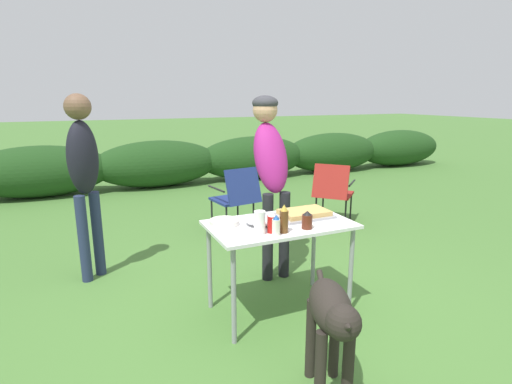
% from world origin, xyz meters
% --- Properties ---
extents(ground_plane, '(60.00, 60.00, 0.00)m').
position_xyz_m(ground_plane, '(0.00, 0.00, 0.00)').
color(ground_plane, '#477533').
extents(shrub_hedge, '(14.40, 0.90, 0.89)m').
position_xyz_m(shrub_hedge, '(-0.00, 5.04, 0.44)').
color(shrub_hedge, '#1E4219').
rests_on(shrub_hedge, ground).
extents(folding_table, '(1.10, 0.64, 0.74)m').
position_xyz_m(folding_table, '(0.00, 0.00, 0.66)').
color(folding_table, white).
rests_on(folding_table, ground).
extents(food_tray, '(0.43, 0.29, 0.06)m').
position_xyz_m(food_tray, '(0.25, 0.06, 0.77)').
color(food_tray, '#9E9EA3').
rests_on(food_tray, folding_table).
extents(plate_stack, '(0.22, 0.22, 0.04)m').
position_xyz_m(plate_stack, '(-0.41, 0.13, 0.76)').
color(plate_stack, white).
rests_on(plate_stack, folding_table).
extents(mixing_bowl, '(0.25, 0.25, 0.08)m').
position_xyz_m(mixing_bowl, '(-0.15, 0.03, 0.78)').
color(mixing_bowl, silver).
rests_on(mixing_bowl, folding_table).
extents(paper_cup_stack, '(0.08, 0.08, 0.17)m').
position_xyz_m(paper_cup_stack, '(-0.25, -0.17, 0.82)').
color(paper_cup_stack, white).
rests_on(paper_cup_stack, folding_table).
extents(beer_bottle, '(0.06, 0.06, 0.21)m').
position_xyz_m(beer_bottle, '(-0.08, -0.21, 0.84)').
color(beer_bottle, brown).
rests_on(beer_bottle, folding_table).
extents(mayo_bottle, '(0.06, 0.06, 0.15)m').
position_xyz_m(mayo_bottle, '(-0.16, -0.24, 0.81)').
color(mayo_bottle, silver).
rests_on(mayo_bottle, folding_table).
extents(bbq_sauce_bottle, '(0.08, 0.08, 0.14)m').
position_xyz_m(bbq_sauce_bottle, '(0.12, -0.20, 0.80)').
color(bbq_sauce_bottle, '#562314').
rests_on(bbq_sauce_bottle, folding_table).
extents(ketchup_bottle, '(0.07, 0.07, 0.16)m').
position_xyz_m(ketchup_bottle, '(-0.15, -0.17, 0.81)').
color(ketchup_bottle, red).
rests_on(ketchup_bottle, folding_table).
extents(standing_person_in_navy_coat, '(0.32, 0.48, 1.70)m').
position_xyz_m(standing_person_in_navy_coat, '(0.25, 0.68, 1.10)').
color(standing_person_in_navy_coat, black).
rests_on(standing_person_in_navy_coat, ground).
extents(standing_person_with_beanie, '(0.37, 0.36, 1.72)m').
position_xyz_m(standing_person_with_beanie, '(-1.33, 1.26, 1.07)').
color(standing_person_with_beanie, '#232D4C').
rests_on(standing_person_with_beanie, ground).
extents(dog, '(0.41, 0.76, 0.73)m').
position_xyz_m(dog, '(-0.20, -1.00, 0.52)').
color(dog, '#28231E').
rests_on(dog, ground).
extents(camp_chair_green_behind_table, '(0.75, 0.74, 0.83)m').
position_xyz_m(camp_chair_green_behind_table, '(1.72, 1.74, 0.47)').
color(camp_chair_green_behind_table, maroon).
rests_on(camp_chair_green_behind_table, ground).
extents(camp_chair_near_hedge, '(0.56, 0.66, 0.83)m').
position_xyz_m(camp_chair_near_hedge, '(0.42, 2.00, 0.47)').
color(camp_chair_near_hedge, navy).
rests_on(camp_chair_near_hedge, ground).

